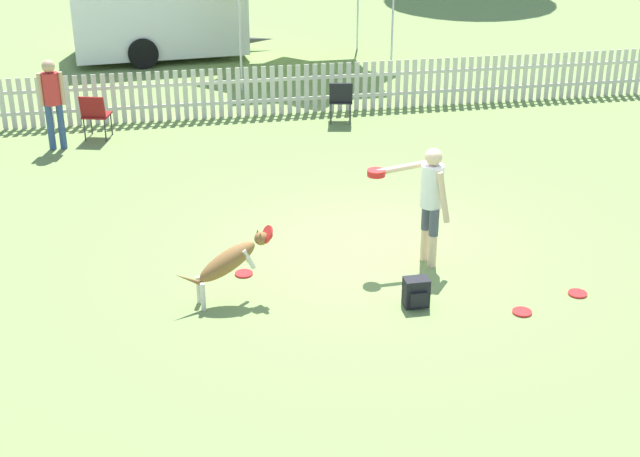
{
  "coord_description": "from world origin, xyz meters",
  "views": [
    {
      "loc": [
        -2.6,
        -10.1,
        5.08
      ],
      "look_at": [
        -0.81,
        -0.77,
        0.73
      ],
      "focal_mm": 50.0,
      "sensor_mm": 36.0,
      "label": 1
    }
  ],
  "objects": [
    {
      "name": "frisbee_near_handler",
      "position": [
        -1.69,
        -0.36,
        0.01
      ],
      "size": [
        0.22,
        0.22,
        0.02
      ],
      "color": "red",
      "rests_on": "ground_plane"
    },
    {
      "name": "ground_plane",
      "position": [
        0.0,
        0.0,
        0.0
      ],
      "size": [
        240.0,
        240.0,
        0.0
      ],
      "primitive_type": "plane",
      "color": "olive"
    },
    {
      "name": "backpack_on_grass",
      "position": [
        0.17,
        -1.5,
        0.17
      ],
      "size": [
        0.28,
        0.24,
        0.34
      ],
      "color": "black",
      "rests_on": "ground_plane"
    },
    {
      "name": "folding_chair_center",
      "position": [
        0.75,
        5.37,
        0.47
      ],
      "size": [
        0.5,
        0.51,
        0.78
      ],
      "rotation": [
        0.0,
        0.0,
        2.95
      ],
      "color": "#333338",
      "rests_on": "ground_plane"
    },
    {
      "name": "frisbee_midfield",
      "position": [
        1.31,
        -1.9,
        0.01
      ],
      "size": [
        0.22,
        0.22,
        0.02
      ],
      "color": "red",
      "rests_on": "ground_plane"
    },
    {
      "name": "spectator_standing",
      "position": [
        -4.28,
        4.86,
        0.92
      ],
      "size": [
        0.41,
        0.27,
        1.54
      ],
      "rotation": [
        0.0,
        0.0,
        3.23
      ],
      "color": "#334C7A",
      "rests_on": "ground_plane"
    },
    {
      "name": "equipment_trailer",
      "position": [
        -2.38,
        11.21,
        1.18
      ],
      "size": [
        4.79,
        2.43,
        2.22
      ],
      "rotation": [
        0.0,
        0.0,
        0.08
      ],
      "color": "white",
      "rests_on": "ground_plane"
    },
    {
      "name": "leaping_dog",
      "position": [
        -1.9,
        -0.98,
        0.52
      ],
      "size": [
        1.19,
        0.42,
        0.87
      ],
      "rotation": [
        0.0,
        0.0,
        -1.37
      ],
      "color": "olive",
      "rests_on": "ground_plane"
    },
    {
      "name": "frisbee_near_dog",
      "position": [
        2.12,
        -1.61,
        0.01
      ],
      "size": [
        0.22,
        0.22,
        0.02
      ],
      "color": "red",
      "rests_on": "ground_plane"
    },
    {
      "name": "picket_fence",
      "position": [
        -0.0,
        6.11,
        0.47
      ],
      "size": [
        23.44,
        0.04,
        0.94
      ],
      "color": "beige",
      "rests_on": "ground_plane"
    },
    {
      "name": "handler_person",
      "position": [
        0.59,
        -0.47,
        0.95
      ],
      "size": [
        0.98,
        0.48,
        1.53
      ],
      "rotation": [
        0.0,
        0.0,
        -4.51
      ],
      "color": "beige",
      "rests_on": "ground_plane"
    },
    {
      "name": "folding_chair_blue_left",
      "position": [
        -3.64,
        5.24,
        0.48
      ],
      "size": [
        0.54,
        0.55,
        0.81
      ],
      "rotation": [
        0.0,
        0.0,
        2.87
      ],
      "color": "#333338",
      "rests_on": "ground_plane"
    }
  ]
}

